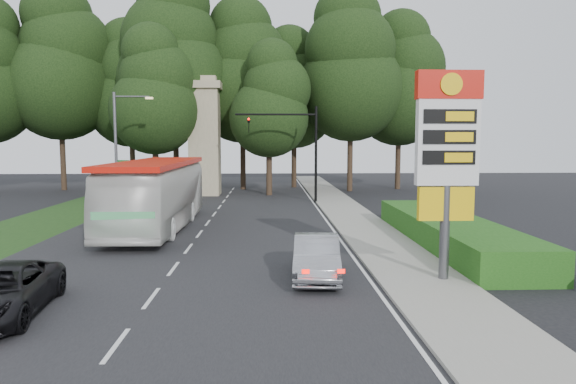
{
  "coord_description": "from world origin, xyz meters",
  "views": [
    {
      "loc": [
        3.46,
        -14.32,
        4.61
      ],
      "look_at": [
        4.38,
        10.06,
        2.2
      ],
      "focal_mm": 32.0,
      "sensor_mm": 36.0,
      "label": 1
    }
  ],
  "objects_px": {
    "traffic_signal_mast": "(298,141)",
    "sedan_silver": "(316,257)",
    "transit_bus": "(157,195)",
    "gas_station_pylon": "(447,146)",
    "streetlight_signs": "(119,144)",
    "monument": "(205,136)"
  },
  "relations": [
    {
      "from": "traffic_signal_mast",
      "to": "sedan_silver",
      "type": "distance_m",
      "value": 21.7
    },
    {
      "from": "streetlight_signs",
      "to": "monument",
      "type": "xyz_separation_m",
      "value": [
        4.99,
        7.99,
        0.67
      ]
    },
    {
      "from": "traffic_signal_mast",
      "to": "transit_bus",
      "type": "bearing_deg",
      "value": -125.68
    },
    {
      "from": "gas_station_pylon",
      "to": "transit_bus",
      "type": "xyz_separation_m",
      "value": [
        -11.62,
        10.72,
        -2.65
      ]
    },
    {
      "from": "streetlight_signs",
      "to": "monument",
      "type": "height_order",
      "value": "monument"
    },
    {
      "from": "gas_station_pylon",
      "to": "transit_bus",
      "type": "height_order",
      "value": "gas_station_pylon"
    },
    {
      "from": "transit_bus",
      "to": "sedan_silver",
      "type": "relative_size",
      "value": 2.99
    },
    {
      "from": "traffic_signal_mast",
      "to": "streetlight_signs",
      "type": "distance_m",
      "value": 12.83
    },
    {
      "from": "streetlight_signs",
      "to": "sedan_silver",
      "type": "distance_m",
      "value": 23.09
    },
    {
      "from": "transit_bus",
      "to": "gas_station_pylon",
      "type": "bearing_deg",
      "value": -42.43
    },
    {
      "from": "transit_bus",
      "to": "traffic_signal_mast",
      "type": "bearing_deg",
      "value": 54.6
    },
    {
      "from": "monument",
      "to": "gas_station_pylon",
      "type": "bearing_deg",
      "value": -68.2
    },
    {
      "from": "transit_bus",
      "to": "sedan_silver",
      "type": "height_order",
      "value": "transit_bus"
    },
    {
      "from": "gas_station_pylon",
      "to": "sedan_silver",
      "type": "distance_m",
      "value": 5.61
    },
    {
      "from": "traffic_signal_mast",
      "to": "transit_bus",
      "type": "distance_m",
      "value": 14.18
    },
    {
      "from": "gas_station_pylon",
      "to": "streetlight_signs",
      "type": "height_order",
      "value": "streetlight_signs"
    },
    {
      "from": "streetlight_signs",
      "to": "transit_bus",
      "type": "height_order",
      "value": "streetlight_signs"
    },
    {
      "from": "gas_station_pylon",
      "to": "traffic_signal_mast",
      "type": "height_order",
      "value": "traffic_signal_mast"
    },
    {
      "from": "traffic_signal_mast",
      "to": "streetlight_signs",
      "type": "relative_size",
      "value": 0.9
    },
    {
      "from": "monument",
      "to": "sedan_silver",
      "type": "distance_m",
      "value": 28.57
    },
    {
      "from": "streetlight_signs",
      "to": "monument",
      "type": "relative_size",
      "value": 0.8
    },
    {
      "from": "streetlight_signs",
      "to": "transit_bus",
      "type": "distance_m",
      "value": 10.68
    }
  ]
}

